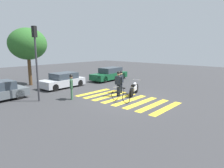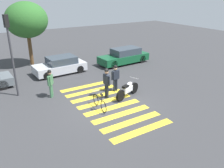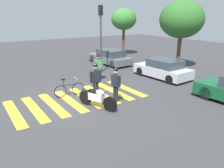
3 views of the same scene
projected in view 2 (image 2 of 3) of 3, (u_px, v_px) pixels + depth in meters
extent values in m
plane|color=#38383A|center=(109.00, 104.00, 13.26)|extent=(60.00, 60.00, 0.00)
cylinder|color=black|center=(134.00, 88.00, 14.63)|extent=(0.70, 0.37, 0.69)
cylinder|color=black|center=(121.00, 96.00, 13.55)|extent=(0.70, 0.37, 0.69)
cube|color=silver|center=(127.00, 89.00, 13.99)|extent=(0.85, 0.54, 0.36)
ellipsoid|color=silver|center=(130.00, 84.00, 14.05)|extent=(0.53, 0.39, 0.24)
cube|color=black|center=(125.00, 86.00, 13.75)|extent=(0.50, 0.38, 0.12)
cylinder|color=#A5A5AD|center=(134.00, 78.00, 14.31)|extent=(0.25, 0.59, 0.04)
torus|color=black|center=(96.00, 99.00, 13.08)|extent=(0.08, 0.67, 0.67)
torus|color=black|center=(104.00, 107.00, 12.26)|extent=(0.08, 0.67, 0.67)
cylinder|color=black|center=(99.00, 98.00, 12.57)|extent=(0.09, 0.78, 0.04)
cylinder|color=black|center=(102.00, 98.00, 12.26)|extent=(0.03, 0.03, 0.34)
cube|color=black|center=(102.00, 95.00, 12.19)|extent=(0.11, 0.21, 0.06)
cylinder|color=#99999E|center=(96.00, 90.00, 12.77)|extent=(0.46, 0.06, 0.03)
cylinder|color=#1E232D|center=(107.00, 91.00, 13.90)|extent=(0.14, 0.14, 0.87)
cylinder|color=#1E232D|center=(106.00, 90.00, 14.04)|extent=(0.14, 0.14, 0.87)
cube|color=#1E232D|center=(107.00, 79.00, 13.69)|extent=(0.21, 0.51, 0.61)
sphere|color=#8C664C|center=(107.00, 72.00, 13.52)|extent=(0.24, 0.24, 0.24)
cylinder|color=#1E232D|center=(109.00, 81.00, 13.46)|extent=(0.09, 0.09, 0.58)
cylinder|color=#1E232D|center=(104.00, 78.00, 13.93)|extent=(0.09, 0.09, 0.58)
sphere|color=black|center=(107.00, 70.00, 13.48)|extent=(0.25, 0.25, 0.25)
cylinder|color=#1E232D|center=(116.00, 85.00, 14.97)|extent=(0.14, 0.14, 0.81)
cylinder|color=#1E232D|center=(114.00, 85.00, 14.86)|extent=(0.14, 0.14, 0.81)
cube|color=#1E232D|center=(115.00, 75.00, 14.66)|extent=(0.50, 0.28, 0.58)
sphere|color=tan|center=(115.00, 68.00, 14.49)|extent=(0.22, 0.22, 0.22)
cylinder|color=#1E232D|center=(119.00, 74.00, 14.83)|extent=(0.09, 0.09, 0.55)
cylinder|color=#1E232D|center=(112.00, 76.00, 14.48)|extent=(0.09, 0.09, 0.55)
sphere|color=black|center=(115.00, 67.00, 14.46)|extent=(0.23, 0.23, 0.23)
cylinder|color=#3F724C|center=(51.00, 91.00, 13.98)|extent=(0.14, 0.14, 0.81)
cylinder|color=#3F724C|center=(52.00, 90.00, 14.15)|extent=(0.14, 0.14, 0.81)
cube|color=#3F724C|center=(50.00, 80.00, 13.81)|extent=(0.45, 0.50, 0.58)
sphere|color=#8C664C|center=(49.00, 73.00, 13.64)|extent=(0.22, 0.22, 0.22)
cylinder|color=#3F724C|center=(49.00, 82.00, 13.54)|extent=(0.09, 0.09, 0.55)
cylinder|color=#3F724C|center=(52.00, 78.00, 14.07)|extent=(0.09, 0.09, 0.55)
sphere|color=black|center=(49.00, 72.00, 13.60)|extent=(0.23, 0.23, 0.23)
cube|color=yellow|center=(143.00, 130.00, 10.77)|extent=(3.47, 0.45, 0.01)
cube|color=yellow|center=(132.00, 122.00, 11.48)|extent=(3.47, 0.45, 0.01)
cube|color=yellow|center=(122.00, 114.00, 12.19)|extent=(3.47, 0.45, 0.01)
cube|color=yellow|center=(113.00, 107.00, 12.91)|extent=(3.47, 0.45, 0.01)
cube|color=yellow|center=(105.00, 101.00, 13.62)|extent=(3.47, 0.45, 0.01)
cube|color=yellow|center=(97.00, 96.00, 14.33)|extent=(3.47, 0.45, 0.01)
cube|color=yellow|center=(91.00, 91.00, 15.04)|extent=(3.47, 0.45, 0.01)
cube|color=yellow|center=(85.00, 86.00, 15.75)|extent=(3.47, 0.45, 0.01)
cylinder|color=black|center=(3.00, 85.00, 15.14)|extent=(0.67, 0.25, 0.66)
cylinder|color=black|center=(47.00, 76.00, 16.91)|extent=(0.61, 0.25, 0.60)
cylinder|color=black|center=(40.00, 70.00, 18.13)|extent=(0.61, 0.25, 0.60)
cylinder|color=black|center=(80.00, 69.00, 18.31)|extent=(0.61, 0.25, 0.60)
cylinder|color=black|center=(71.00, 64.00, 19.54)|extent=(0.61, 0.25, 0.60)
cube|color=#B7BAC1|center=(60.00, 67.00, 18.16)|extent=(4.05, 2.01, 0.62)
cube|color=#333D47|center=(62.00, 60.00, 18.05)|extent=(2.21, 1.70, 0.54)
cube|color=#F2EDCC|center=(37.00, 73.00, 16.66)|extent=(0.09, 0.20, 0.12)
cube|color=#F2EDCC|center=(33.00, 69.00, 17.56)|extent=(0.09, 0.20, 0.12)
cylinder|color=black|center=(114.00, 65.00, 19.29)|extent=(0.69, 0.25, 0.68)
cylinder|color=black|center=(105.00, 61.00, 20.40)|extent=(0.69, 0.25, 0.68)
cylinder|color=black|center=(142.00, 59.00, 20.92)|extent=(0.69, 0.25, 0.68)
cylinder|color=black|center=(132.00, 56.00, 22.04)|extent=(0.69, 0.25, 0.68)
cube|color=#14512D|center=(124.00, 58.00, 20.60)|extent=(4.68, 1.90, 0.63)
cube|color=#333D47|center=(126.00, 51.00, 20.50)|extent=(2.56, 1.59, 0.57)
cube|color=#F2EDCC|center=(106.00, 63.00, 18.97)|extent=(0.09, 0.20, 0.12)
cube|color=#F2EDCC|center=(99.00, 60.00, 19.80)|extent=(0.09, 0.20, 0.12)
cylinder|color=#38383D|center=(13.00, 63.00, 13.61)|extent=(0.12, 0.12, 4.18)
cube|color=black|center=(6.00, 21.00, 12.71)|extent=(0.29, 0.29, 0.70)
sphere|color=red|center=(4.00, 16.00, 12.70)|extent=(0.16, 0.16, 0.16)
sphere|color=orange|center=(5.00, 21.00, 12.79)|extent=(0.16, 0.16, 0.16)
sphere|color=green|center=(6.00, 25.00, 12.88)|extent=(0.16, 0.16, 0.16)
cylinder|color=brown|center=(31.00, 51.00, 19.76)|extent=(0.31, 0.31, 2.60)
ellipsoid|color=#2D6628|center=(26.00, 20.00, 18.80)|extent=(3.43, 3.43, 2.92)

